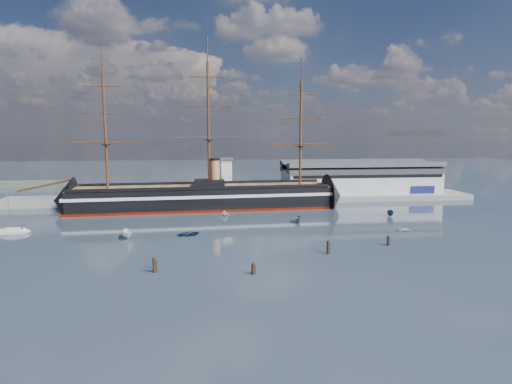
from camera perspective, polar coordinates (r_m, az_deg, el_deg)
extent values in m
plane|color=#23303F|center=(130.43, -4.48, -3.69)|extent=(600.00, 600.00, 0.00)
cube|color=slate|center=(166.46, -1.58, -1.17)|extent=(180.00, 18.00, 2.00)
cube|color=#B7BABC|center=(180.25, 13.67, 1.55)|extent=(62.00, 20.00, 10.00)
cube|color=#3F4247|center=(179.75, 13.73, 3.32)|extent=(63.00, 21.00, 2.00)
cube|color=silver|center=(161.81, -3.96, 1.77)|extent=(4.00, 4.00, 14.00)
cube|color=#3F4247|center=(161.20, -3.98, 4.43)|extent=(5.00, 5.00, 1.00)
cube|color=black|center=(149.33, -6.98, -0.70)|extent=(88.75, 20.88, 7.00)
cube|color=silver|center=(149.16, -6.98, -0.25)|extent=(90.77, 21.23, 1.00)
cube|color=#570E01|center=(149.91, -6.95, -2.08)|extent=(90.76, 21.19, 0.90)
cone|color=black|center=(156.54, -24.26, -1.06)|extent=(14.85, 16.44, 15.68)
cone|color=black|center=(156.35, 10.32, -0.50)|extent=(11.86, 16.27, 15.68)
cube|color=brown|center=(148.85, -7.00, 0.67)|extent=(88.68, 19.60, 0.40)
cube|color=black|center=(148.69, -6.24, 1.21)|extent=(10.32, 6.55, 2.50)
cylinder|color=#BB7749|center=(148.37, -5.49, 2.57)|extent=(3.20, 3.20, 9.00)
cylinder|color=#381E0F|center=(157.62, -26.27, 0.82)|extent=(17.76, 1.69, 4.43)
cylinder|color=#381E0F|center=(151.21, -19.45, 7.69)|extent=(0.90, 0.90, 38.00)
cylinder|color=#381E0F|center=(147.75, -6.35, 8.86)|extent=(0.90, 0.90, 42.00)
cylinder|color=#381E0F|center=(151.50, 5.97, 7.71)|extent=(0.90, 0.90, 36.00)
cube|color=silver|center=(129.07, -29.73, -4.63)|extent=(6.76, 2.02, 0.90)
cube|color=silver|center=(128.93, -29.75, -4.32)|extent=(3.60, 1.46, 0.72)
cylinder|color=#B2B2B7|center=(128.29, -30.07, -2.27)|extent=(0.14, 0.14, 9.89)
imported|color=white|center=(111.66, -16.74, -5.97)|extent=(7.22, 3.87, 2.74)
imported|color=navy|center=(111.36, -8.94, -5.76)|extent=(1.85, 3.51, 1.56)
imported|color=slate|center=(125.67, 5.64, -4.15)|extent=(6.03, 2.91, 2.31)
imported|color=white|center=(135.99, -4.21, -3.22)|extent=(6.07, 4.06, 2.05)
imported|color=silver|center=(121.68, 19.40, -4.96)|extent=(2.31, 2.73, 1.21)
imported|color=navy|center=(141.28, 17.47, -3.14)|extent=(6.35, 4.04, 2.38)
cylinder|color=black|center=(84.08, -13.38, -10.38)|extent=(0.64, 0.64, 3.53)
cylinder|color=black|center=(80.76, -0.39, -10.93)|extent=(0.64, 0.64, 2.84)
cylinder|color=black|center=(95.03, 9.57, -8.15)|extent=(0.64, 0.64, 3.58)
cylinder|color=black|center=(105.25, 17.20, -6.82)|extent=(0.64, 0.64, 3.04)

